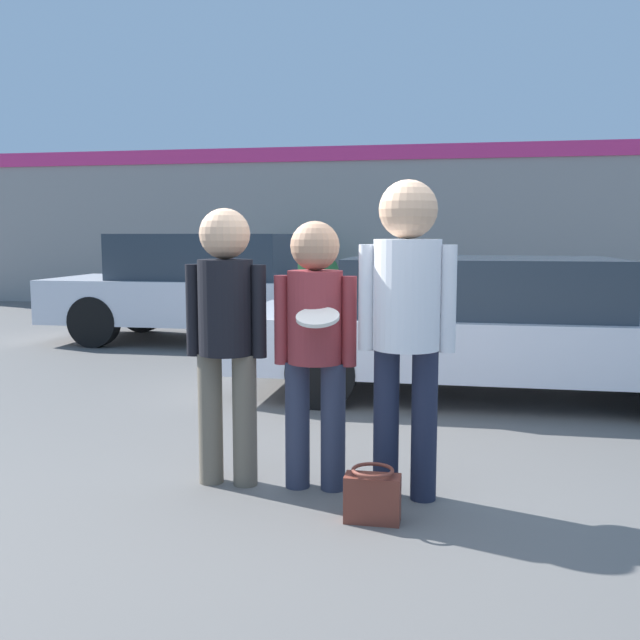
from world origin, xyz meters
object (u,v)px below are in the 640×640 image
(parked_car_near, at_px, (487,325))
(parked_car_far, at_px, (210,288))
(person_right, at_px, (407,307))
(person_left, at_px, (226,323))
(shrub, at_px, (308,279))
(handbag, at_px, (372,496))
(person_middle_with_frisbee, at_px, (315,334))

(parked_car_near, bearing_deg, parked_car_far, 143.80)
(person_right, bearing_deg, parked_car_far, 119.25)
(person_left, distance_m, shrub, 10.07)
(person_left, distance_m, parked_car_far, 6.00)
(parked_car_far, height_order, shrub, parked_car_far)
(person_right, distance_m, shrub, 10.34)
(person_right, xyz_separation_m, parked_car_far, (-3.17, 5.67, -0.35))
(handbag, bearing_deg, parked_car_far, 116.59)
(person_right, height_order, parked_car_near, person_right)
(person_left, height_order, person_middle_with_frisbee, person_left)
(person_right, distance_m, handbag, 1.07)
(person_right, bearing_deg, parked_car_near, 78.67)
(shrub, bearing_deg, person_middle_with_frisbee, -78.27)
(person_left, height_order, person_right, person_right)
(shrub, height_order, handbag, shrub)
(person_middle_with_frisbee, height_order, parked_car_near, person_middle_with_frisbee)
(person_left, height_order, parked_car_far, person_left)
(parked_car_near, xyz_separation_m, shrub, (-3.19, 7.08, -0.02))
(person_left, relative_size, handbag, 5.65)
(person_right, xyz_separation_m, shrub, (-2.61, 10.00, -0.48))
(person_right, distance_m, parked_car_far, 6.51)
(person_middle_with_frisbee, height_order, shrub, person_middle_with_frisbee)
(person_middle_with_frisbee, height_order, parked_car_far, person_middle_with_frisbee)
(shrub, distance_m, handbag, 10.68)
(person_left, height_order, parked_car_near, person_left)
(person_left, relative_size, parked_car_far, 0.37)
(person_left, bearing_deg, person_right, -2.35)
(person_left, xyz_separation_m, person_middle_with_frisbee, (0.55, 0.02, -0.06))
(parked_car_far, relative_size, shrub, 3.53)
(person_right, height_order, parked_car_far, person_right)
(person_left, height_order, shrub, person_left)
(parked_car_far, height_order, handbag, parked_car_far)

